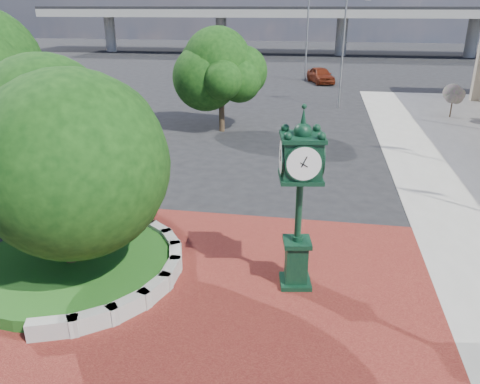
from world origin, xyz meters
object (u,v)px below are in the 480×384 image
parked_car (321,75)px  street_lamp_near (346,46)px  post_clock (300,194)px  street_lamp_far (310,22)px

parked_car → street_lamp_near: (1.82, -12.76, 4.02)m
post_clock → parked_car: 39.41m
street_lamp_near → street_lamp_far: bearing=103.1°
street_lamp_far → parked_car: bearing=-41.6°
street_lamp_near → street_lamp_far: (-3.27, 14.04, 1.23)m
post_clock → street_lamp_far: 40.77m
post_clock → street_lamp_far: (-1.21, 40.64, 3.13)m
post_clock → street_lamp_far: size_ratio=0.52×
post_clock → street_lamp_far: bearing=91.7°
post_clock → parked_car: bearing=89.7°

